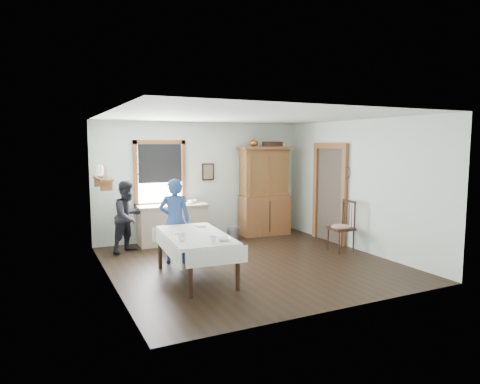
% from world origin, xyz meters
% --- Properties ---
extents(room, '(5.01, 5.01, 2.70)m').
position_xyz_m(room, '(0.00, 0.00, 1.35)').
color(room, black).
rests_on(room, ground).
extents(window, '(1.18, 0.07, 1.48)m').
position_xyz_m(window, '(-1.00, 2.46, 1.62)').
color(window, white).
rests_on(window, room).
extents(doorway, '(0.09, 1.14, 2.22)m').
position_xyz_m(doorway, '(2.46, 0.85, 1.16)').
color(doorway, '#443A30').
rests_on(doorway, room).
extents(wall_shelf, '(0.24, 1.00, 0.44)m').
position_xyz_m(wall_shelf, '(-2.37, 1.54, 1.57)').
color(wall_shelf, brown).
rests_on(wall_shelf, room).
extents(framed_picture, '(0.30, 0.04, 0.40)m').
position_xyz_m(framed_picture, '(0.15, 2.46, 1.55)').
color(framed_picture, black).
rests_on(framed_picture, room).
extents(rug_beater, '(0.01, 0.27, 0.27)m').
position_xyz_m(rug_beater, '(2.45, 0.30, 1.72)').
color(rug_beater, black).
rests_on(rug_beater, room).
extents(work_counter, '(1.55, 0.64, 0.88)m').
position_xyz_m(work_counter, '(-0.82, 2.15, 0.44)').
color(work_counter, tan).
rests_on(work_counter, room).
extents(china_hutch, '(1.30, 0.70, 2.14)m').
position_xyz_m(china_hutch, '(1.48, 2.12, 1.07)').
color(china_hutch, brown).
rests_on(china_hutch, room).
extents(dining_table, '(1.13, 1.94, 0.75)m').
position_xyz_m(dining_table, '(-1.22, -0.42, 0.37)').
color(dining_table, silver).
rests_on(dining_table, room).
extents(spindle_chair, '(0.53, 0.53, 1.06)m').
position_xyz_m(spindle_chair, '(2.08, -0.02, 0.53)').
color(spindle_chair, black).
rests_on(spindle_chair, room).
extents(pail, '(0.37, 0.37, 0.30)m').
position_xyz_m(pail, '(0.50, 1.82, 0.15)').
color(pail, gray).
rests_on(pail, room).
extents(wicker_basket, '(0.35, 0.29, 0.18)m').
position_xyz_m(wicker_basket, '(1.12, 2.02, 0.09)').
color(wicker_basket, '#A4734A').
rests_on(wicker_basket, room).
extents(woman_blue, '(0.62, 0.52, 1.46)m').
position_xyz_m(woman_blue, '(-1.23, 0.66, 0.73)').
color(woman_blue, navy).
rests_on(woman_blue, room).
extents(figure_dark, '(0.83, 0.79, 1.36)m').
position_xyz_m(figure_dark, '(-1.85, 1.84, 0.68)').
color(figure_dark, black).
rests_on(figure_dark, room).
extents(table_cup_a, '(0.15, 0.15, 0.09)m').
position_xyz_m(table_cup_a, '(-1.58, -0.82, 0.79)').
color(table_cup_a, white).
rests_on(table_cup_a, dining_table).
extents(table_cup_b, '(0.13, 0.13, 0.10)m').
position_xyz_m(table_cup_b, '(-1.19, -1.10, 0.80)').
color(table_cup_b, white).
rests_on(table_cup_b, dining_table).
extents(table_bowl, '(0.25, 0.25, 0.06)m').
position_xyz_m(table_bowl, '(-1.01, -1.07, 0.78)').
color(table_bowl, white).
rests_on(table_bowl, dining_table).
extents(counter_book, '(0.26, 0.28, 0.02)m').
position_xyz_m(counter_book, '(-0.56, 2.06, 0.89)').
color(counter_book, '#72644C').
rests_on(counter_book, work_counter).
extents(counter_bowl, '(0.27, 0.27, 0.07)m').
position_xyz_m(counter_bowl, '(-0.34, 2.22, 0.91)').
color(counter_bowl, white).
rests_on(counter_bowl, work_counter).
extents(shelf_bowl, '(0.22, 0.22, 0.05)m').
position_xyz_m(shelf_bowl, '(-2.37, 1.55, 1.60)').
color(shelf_bowl, white).
rests_on(shelf_bowl, wall_shelf).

